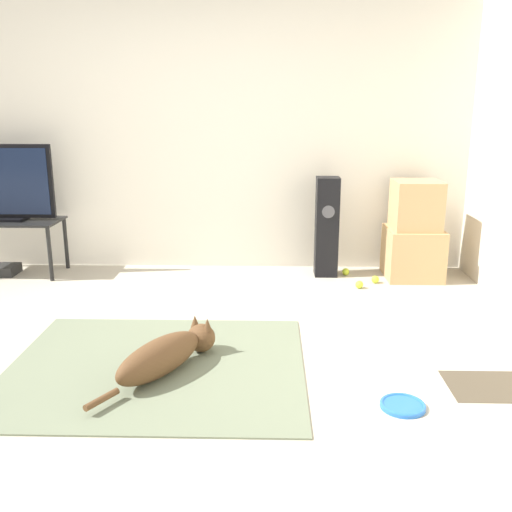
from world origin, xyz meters
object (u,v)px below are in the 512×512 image
object	(u,v)px
tennis_ball_by_boxes	(346,272)
tennis_ball_near_speaker	(375,279)
tv_stand	(10,228)
cardboard_box_upper	(416,205)
floor_speaker	(327,227)
game_console	(0,270)
cardboard_box_lower	(413,253)
tennis_ball_loose_on_carpet	(359,285)
tv	(5,183)
frisbee	(403,405)
dog	(167,354)

from	to	relation	value
tennis_ball_by_boxes	tennis_ball_near_speaker	distance (m)	0.33
tv_stand	cardboard_box_upper	bearing A→B (deg)	-0.22
floor_speaker	game_console	world-z (taller)	floor_speaker
cardboard_box_lower	tennis_ball_loose_on_carpet	distance (m)	0.66
tv_stand	tv	world-z (taller)	tv
floor_speaker	tennis_ball_near_speaker	bearing A→B (deg)	-30.65
cardboard_box_upper	tennis_ball_loose_on_carpet	size ratio (longest dim) A/B	6.46
cardboard_box_upper	tennis_ball_loose_on_carpet	bearing A→B (deg)	-146.74
tv	tennis_ball_near_speaker	xyz separation A→B (m)	(3.30, -0.21, -0.81)
tv	frisbee	bearing A→B (deg)	-37.37
cardboard_box_lower	tv	distance (m)	3.71
tv	tennis_ball_near_speaker	size ratio (longest dim) A/B	13.17
frisbee	tennis_ball_loose_on_carpet	distance (m)	1.98
game_console	cardboard_box_upper	bearing A→B (deg)	0.07
tennis_ball_near_speaker	dog	bearing A→B (deg)	-130.82
cardboard_box_lower	cardboard_box_upper	distance (m)	0.44
tennis_ball_by_boxes	floor_speaker	bearing A→B (deg)	176.25
floor_speaker	tennis_ball_by_boxes	bearing A→B (deg)	-3.75
tv	game_console	world-z (taller)	tv
cardboard_box_upper	dog	bearing A→B (deg)	-133.93
cardboard_box_lower	game_console	size ratio (longest dim) A/B	1.55
floor_speaker	frisbee	bearing A→B (deg)	-85.62
frisbee	cardboard_box_upper	distance (m)	2.48
cardboard_box_lower	tv_stand	bearing A→B (deg)	179.87
cardboard_box_lower	tv_stand	xyz separation A→B (m)	(-3.66, 0.01, 0.21)
tennis_ball_by_boxes	frisbee	bearing A→B (deg)	-90.10
dog	tv_stand	bearing A→B (deg)	132.08
floor_speaker	tennis_ball_loose_on_carpet	size ratio (longest dim) A/B	13.63
cardboard_box_upper	tennis_ball_near_speaker	bearing A→B (deg)	-152.14
game_console	tennis_ball_by_boxes	bearing A→B (deg)	0.90
floor_speaker	tv_stand	bearing A→B (deg)	-179.13
dog	tennis_ball_near_speaker	distance (m)	2.33
floor_speaker	tv	distance (m)	2.91
cardboard_box_lower	cardboard_box_upper	bearing A→B (deg)	-114.58
tennis_ball_near_speaker	cardboard_box_lower	bearing A→B (deg)	28.37
tv	tennis_ball_by_boxes	world-z (taller)	tv
frisbee	game_console	bearing A→B (deg)	144.00
cardboard_box_upper	tennis_ball_by_boxes	size ratio (longest dim) A/B	6.46
frisbee	tv	size ratio (longest dim) A/B	0.27
dog	tennis_ball_loose_on_carpet	size ratio (longest dim) A/B	13.55
tennis_ball_near_speaker	frisbee	bearing A→B (deg)	-96.25
tv_stand	frisbee	bearing A→B (deg)	-37.34
cardboard_box_lower	tennis_ball_by_boxes	xyz separation A→B (m)	(-0.59, 0.04, -0.19)
tv_stand	game_console	size ratio (longest dim) A/B	2.87
dog	cardboard_box_lower	xyz separation A→B (m)	(1.88, 1.96, 0.11)
dog	tv_stand	xyz separation A→B (m)	(-1.77, 1.97, 0.32)
tennis_ball_by_boxes	game_console	size ratio (longest dim) A/B	0.21
cardboard_box_upper	tv_stand	world-z (taller)	cardboard_box_upper
tennis_ball_loose_on_carpet	cardboard_box_upper	bearing A→B (deg)	33.26
tv_stand	dog	bearing A→B (deg)	-47.92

